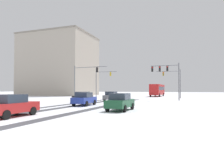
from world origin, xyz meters
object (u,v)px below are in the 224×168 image
object	(u,v)px
traffic_signal_far_right	(174,79)
car_blue_third	(84,99)
traffic_signal_near_left	(84,76)
car_grey_lead	(111,96)
bus_oncoming	(157,89)
car_dark_green_fourth	(120,102)
car_red_fifth	(11,106)
office_building_far_left_block	(59,65)
traffic_signal_far_left	(102,79)
car_black_second	(83,97)
traffic_signal_near_right	(167,73)

from	to	relation	value
traffic_signal_far_right	car_blue_third	size ratio (longest dim) A/B	1.55
car_blue_third	traffic_signal_near_left	bearing A→B (deg)	118.18
car_grey_lead	bus_oncoming	world-z (taller)	bus_oncoming
car_dark_green_fourth	traffic_signal_far_right	bearing A→B (deg)	83.45
car_dark_green_fourth	car_red_fifth	bearing A→B (deg)	-131.86
car_dark_green_fourth	office_building_far_left_block	size ratio (longest dim) A/B	0.18
traffic_signal_far_left	car_red_fifth	world-z (taller)	traffic_signal_far_left
car_red_fifth	office_building_far_left_block	size ratio (longest dim) A/B	0.18
car_black_second	traffic_signal_near_right	bearing A→B (deg)	32.43
office_building_far_left_block	traffic_signal_far_right	bearing A→B (deg)	-17.48
bus_oncoming	car_dark_green_fourth	bearing A→B (deg)	-87.74
office_building_far_left_block	car_red_fifth	bearing A→B (deg)	-59.01
car_black_second	office_building_far_left_block	xyz separation A→B (m)	(-26.14, 31.83, 9.53)
car_grey_lead	car_black_second	size ratio (longest dim) A/B	0.99
traffic_signal_far_right	traffic_signal_near_left	xyz separation A→B (m)	(-15.50, -13.96, 0.09)
traffic_signal_far_right	car_red_fifth	bearing A→B (deg)	-104.64
car_red_fifth	bus_oncoming	xyz separation A→B (m)	(4.52, 47.44, 1.18)
car_black_second	office_building_far_left_block	size ratio (longest dim) A/B	0.18
traffic_signal_near_right	car_black_second	world-z (taller)	traffic_signal_near_right
traffic_signal_near_left	car_dark_green_fourth	size ratio (longest dim) A/B	1.67
traffic_signal_near_left	bus_oncoming	bearing A→B (deg)	67.16
traffic_signal_near_right	traffic_signal_far_right	bearing A→B (deg)	87.87
traffic_signal_far_right	traffic_signal_far_left	size ratio (longest dim) A/B	1.00
traffic_signal_far_left	car_dark_green_fourth	world-z (taller)	traffic_signal_far_left
traffic_signal_near_right	car_dark_green_fourth	world-z (taller)	traffic_signal_near_right
traffic_signal_near_right	car_red_fifth	bearing A→B (deg)	-110.29
bus_oncoming	office_building_far_left_block	world-z (taller)	office_building_far_left_block
car_blue_third	car_dark_green_fourth	size ratio (longest dim) A/B	1.02
traffic_signal_near_right	car_grey_lead	bearing A→B (deg)	-160.88
car_dark_green_fourth	bus_oncoming	xyz separation A→B (m)	(-1.60, 40.60, 1.18)
car_grey_lead	office_building_far_left_block	world-z (taller)	office_building_far_left_block
car_dark_green_fourth	traffic_signal_near_right	bearing A→B (deg)	80.53
traffic_signal_far_left	car_blue_third	bearing A→B (deg)	-72.75
traffic_signal_near_left	car_grey_lead	distance (m)	7.08
car_blue_third	car_red_fifth	size ratio (longest dim) A/B	1.01
car_grey_lead	car_dark_green_fourth	xyz separation A→B (m)	(6.14, -14.58, 0.00)
car_black_second	car_red_fifth	distance (m)	17.12
car_dark_green_fourth	office_building_far_left_block	bearing A→B (deg)	130.20
traffic_signal_far_right	car_black_second	distance (m)	23.61
traffic_signal_far_left	car_dark_green_fourth	xyz separation A→B (m)	(12.65, -25.79, -3.56)
traffic_signal_near_left	car_red_fifth	xyz separation A→B (m)	(5.98, -22.51, -3.66)
car_red_fifth	office_building_far_left_block	distance (m)	57.56
car_red_fifth	office_building_far_left_block	xyz separation A→B (m)	(-29.23, 48.67, 9.53)
car_grey_lead	traffic_signal_far_right	bearing A→B (deg)	57.63
bus_oncoming	car_red_fifth	bearing A→B (deg)	-95.45
car_black_second	bus_oncoming	size ratio (longest dim) A/B	0.37
traffic_signal_far_right	car_grey_lead	xyz separation A→B (m)	(-9.54, -15.05, -3.57)
traffic_signal_near_right	traffic_signal_far_left	bearing A→B (deg)	152.68
traffic_signal_far_left	car_red_fifth	distance (m)	33.47
car_black_second	bus_oncoming	distance (m)	31.56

